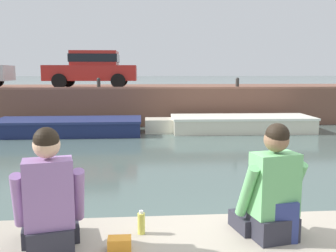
# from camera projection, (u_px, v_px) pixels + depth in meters

# --- Properties ---
(ground_plane) EXTENTS (400.00, 400.00, 0.00)m
(ground_plane) POSITION_uv_depth(u_px,v_px,m) (173.00, 159.00, 9.26)
(ground_plane) COLOR #4C605B
(far_quay_wall) EXTENTS (60.00, 6.00, 1.47)m
(far_quay_wall) POSITION_uv_depth(u_px,v_px,m) (156.00, 102.00, 17.63)
(far_quay_wall) COLOR brown
(far_quay_wall) RESTS_ON ground
(far_wall_coping) EXTENTS (60.00, 0.24, 0.08)m
(far_wall_coping) POSITION_uv_depth(u_px,v_px,m) (160.00, 88.00, 14.68)
(far_wall_coping) COLOR #925F4C
(far_wall_coping) RESTS_ON far_quay_wall
(boat_moored_west_navy) EXTENTS (5.90, 1.90, 0.54)m
(boat_moored_west_navy) POSITION_uv_depth(u_px,v_px,m) (62.00, 127.00, 12.85)
(boat_moored_west_navy) COLOR navy
(boat_moored_west_navy) RESTS_ON ground
(boat_moored_central_cream) EXTENTS (6.01, 1.94, 0.56)m
(boat_moored_central_cream) POSITION_uv_depth(u_px,v_px,m) (234.00, 124.00, 13.48)
(boat_moored_central_cream) COLOR silver
(boat_moored_central_cream) RESTS_ON ground
(car_left_inner_red) EXTENTS (3.86, 1.97, 1.54)m
(car_left_inner_red) POSITION_uv_depth(u_px,v_px,m) (93.00, 68.00, 15.96)
(car_left_inner_red) COLOR #B2231E
(car_left_inner_red) RESTS_ON far_quay_wall
(mooring_bollard_mid) EXTENTS (0.15, 0.15, 0.45)m
(mooring_bollard_mid) POSITION_uv_depth(u_px,v_px,m) (99.00, 83.00, 14.59)
(mooring_bollard_mid) COLOR #2D2B28
(mooring_bollard_mid) RESTS_ON far_quay_wall
(mooring_bollard_east) EXTENTS (0.15, 0.15, 0.45)m
(mooring_bollard_east) POSITION_uv_depth(u_px,v_px,m) (237.00, 83.00, 15.03)
(mooring_bollard_east) COLOR #2D2B28
(mooring_bollard_east) RESTS_ON far_quay_wall
(person_seated_left) EXTENTS (0.58, 0.59, 0.96)m
(person_seated_left) POSITION_uv_depth(u_px,v_px,m) (49.00, 203.00, 2.86)
(person_seated_left) COLOR #282833
(person_seated_left) RESTS_ON near_quay
(person_seated_right) EXTENTS (0.58, 0.59, 0.96)m
(person_seated_right) POSITION_uv_depth(u_px,v_px,m) (271.00, 194.00, 3.08)
(person_seated_right) COLOR #282833
(person_seated_right) RESTS_ON near_quay
(bottle_drink) EXTENTS (0.06, 0.06, 0.20)m
(bottle_drink) POSITION_uv_depth(u_px,v_px,m) (141.00, 223.00, 3.17)
(bottle_drink) COLOR #CCC64C
(bottle_drink) RESTS_ON near_quay
(backpack_on_ledge) EXTENTS (0.28, 0.24, 0.41)m
(backpack_on_ledge) POSITION_uv_depth(u_px,v_px,m) (277.00, 220.00, 3.06)
(backpack_on_ledge) COLOR navy
(backpack_on_ledge) RESTS_ON near_quay
(snack_bag) EXTENTS (0.18, 0.12, 0.10)m
(snack_bag) POSITION_uv_depth(u_px,v_px,m) (119.00, 244.00, 2.88)
(snack_bag) COLOR orange
(snack_bag) RESTS_ON near_quay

